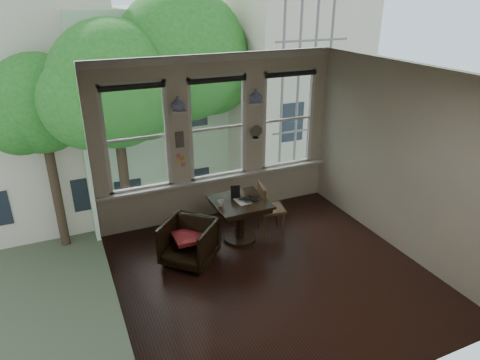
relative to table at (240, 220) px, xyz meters
name	(u,v)px	position (x,y,z in m)	size (l,w,h in m)	color
ground	(272,274)	(0.05, -1.12, -0.38)	(4.50, 4.50, 0.00)	black
ceiling	(280,75)	(0.05, -1.12, 2.62)	(4.50, 4.50, 0.00)	silver
wall_back	(217,138)	(0.05, 1.13, 1.12)	(4.50, 4.50, 0.00)	beige
wall_front	(389,274)	(0.05, -3.37, 1.12)	(4.50, 4.50, 0.00)	beige
wall_left	(109,216)	(-2.20, -1.12, 1.12)	(4.50, 4.50, 0.00)	beige
wall_right	(401,161)	(2.30, -1.12, 1.12)	(4.50, 4.50, 0.00)	beige
window_left	(136,138)	(-1.40, 1.13, 1.32)	(1.10, 0.12, 1.90)	white
window_center	(217,128)	(0.05, 1.13, 1.32)	(1.10, 0.12, 1.90)	white
window_right	(287,119)	(1.50, 1.13, 1.32)	(1.10, 0.12, 1.90)	white
shelf_left	(178,112)	(-0.68, 1.03, 1.73)	(0.26, 0.16, 0.03)	white
shelf_right	(256,103)	(0.77, 1.03, 1.73)	(0.26, 0.16, 0.03)	white
intercom	(180,139)	(-0.68, 1.06, 1.23)	(0.14, 0.06, 0.28)	#59544F
sticky_notes	(181,158)	(-0.68, 1.06, 0.88)	(0.16, 0.01, 0.24)	pink
desk_fan	(256,134)	(0.77, 1.01, 1.16)	(0.20, 0.20, 0.24)	#59544F
vase_left	(178,103)	(-0.68, 1.03, 1.86)	(0.24, 0.24, 0.25)	white
vase_right	(256,96)	(0.77, 1.03, 1.86)	(0.24, 0.24, 0.25)	white
table	(240,220)	(0.00, 0.00, 0.00)	(0.90, 0.90, 0.75)	black
armchair_left	(189,242)	(-1.00, -0.28, -0.02)	(0.75, 0.77, 0.70)	black
cushion_red	(189,237)	(-1.00, -0.28, 0.08)	(0.45, 0.45, 0.06)	maroon
side_chair_right	(272,209)	(0.62, 0.03, 0.09)	(0.42, 0.42, 0.92)	#402A17
laptop	(249,200)	(0.13, -0.07, 0.39)	(0.33, 0.22, 0.03)	black
mug	(220,203)	(-0.37, -0.05, 0.43)	(0.11, 0.11, 0.10)	white
drinking_glass	(247,199)	(0.10, -0.08, 0.43)	(0.13, 0.13, 0.10)	white
tablet	(235,192)	(-0.02, 0.14, 0.48)	(0.16, 0.02, 0.22)	black
papers	(243,201)	(0.04, -0.03, 0.38)	(0.22, 0.30, 0.00)	silver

